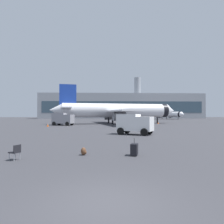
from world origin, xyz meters
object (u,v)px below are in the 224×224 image
object	(u,v)px
cargo_van	(134,123)
gate_chair	(16,151)
safety_cone_near	(158,123)
safety_cone_mid	(48,125)
traveller_backpack	(84,151)
airplane_taxiing	(166,114)
service_truck	(63,119)
airplane_at_gate	(117,111)
rolling_suitcase	(134,149)

from	to	relation	value
cargo_van	gate_chair	size ratio (longest dim) A/B	5.60
safety_cone_near	safety_cone_mid	xyz separation A→B (m)	(-27.04, -11.70, 0.02)
safety_cone_mid	traveller_backpack	bearing A→B (deg)	-71.56
airplane_taxiing	cargo_van	size ratio (longest dim) A/B	4.97
service_truck	safety_cone_mid	size ratio (longest dim) A/B	7.83
safety_cone_near	airplane_at_gate	bearing A→B (deg)	175.93
cargo_van	rolling_suitcase	bearing A→B (deg)	-99.13
cargo_van	safety_cone_near	bearing A→B (deg)	69.23
traveller_backpack	gate_chair	distance (m)	3.89
service_truck	airplane_at_gate	bearing A→B (deg)	32.66
service_truck	rolling_suitcase	xyz separation A→B (m)	(11.16, -35.54, -1.22)
safety_cone_mid	airplane_taxiing	bearing A→B (deg)	55.02
service_truck	cargo_van	world-z (taller)	service_truck
service_truck	gate_chair	world-z (taller)	service_truck
airplane_taxiing	rolling_suitcase	size ratio (longest dim) A/B	21.75
airplane_at_gate	traveller_backpack	world-z (taller)	airplane_at_gate
safety_cone_mid	rolling_suitcase	size ratio (longest dim) A/B	0.61
cargo_van	rolling_suitcase	size ratio (longest dim) A/B	4.37
airplane_taxiing	cargo_van	world-z (taller)	airplane_taxiing
cargo_van	rolling_suitcase	xyz separation A→B (m)	(-2.13, -13.23, -1.06)
airplane_at_gate	airplane_taxiing	world-z (taller)	airplane_at_gate
safety_cone_mid	rolling_suitcase	xyz separation A→B (m)	(13.55, -31.50, 0.06)
gate_chair	safety_cone_near	bearing A→B (deg)	65.30
safety_cone_near	gate_chair	size ratio (longest dim) A/B	0.73
cargo_van	safety_cone_near	world-z (taller)	cargo_van
safety_cone_mid	traveller_backpack	size ratio (longest dim) A/B	1.40
service_truck	cargo_van	bearing A→B (deg)	-59.24
airplane_at_gate	gate_chair	size ratio (longest dim) A/B	41.43
airplane_taxiing	rolling_suitcase	bearing A→B (deg)	-108.61
safety_cone_mid	airplane_at_gate	bearing A→B (deg)	38.73
service_truck	airplane_taxiing	bearing A→B (deg)	54.75
safety_cone_near	rolling_suitcase	world-z (taller)	rolling_suitcase
safety_cone_near	gate_chair	xyz separation A→B (m)	(-20.31, -44.15, 0.19)
airplane_taxiing	service_truck	distance (m)	76.54
airplane_at_gate	safety_cone_near	distance (m)	11.94
airplane_at_gate	airplane_taxiing	size ratio (longest dim) A/B	1.49
airplane_at_gate	safety_cone_mid	distance (m)	20.28
airplane_taxiing	safety_cone_mid	world-z (taller)	airplane_taxiing
airplane_at_gate	safety_cone_near	xyz separation A→B (m)	(11.43, -0.81, -3.35)
traveller_backpack	gate_chair	world-z (taller)	gate_chair
airplane_at_gate	safety_cone_mid	bearing A→B (deg)	-141.27
airplane_taxiing	safety_cone_near	xyz separation A→B (m)	(-19.53, -54.84, -2.30)
service_truck	cargo_van	distance (m)	25.96
safety_cone_near	safety_cone_mid	bearing A→B (deg)	-156.60
airplane_taxiing	safety_cone_mid	size ratio (longest dim) A/B	35.69
airplane_at_gate	rolling_suitcase	xyz separation A→B (m)	(-2.06, -44.01, -3.27)
safety_cone_mid	service_truck	bearing A→B (deg)	59.41
cargo_van	safety_cone_mid	distance (m)	24.09
service_truck	safety_cone_near	distance (m)	25.84
safety_cone_near	traveller_backpack	xyz separation A→B (m)	(-16.64, -42.88, -0.08)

